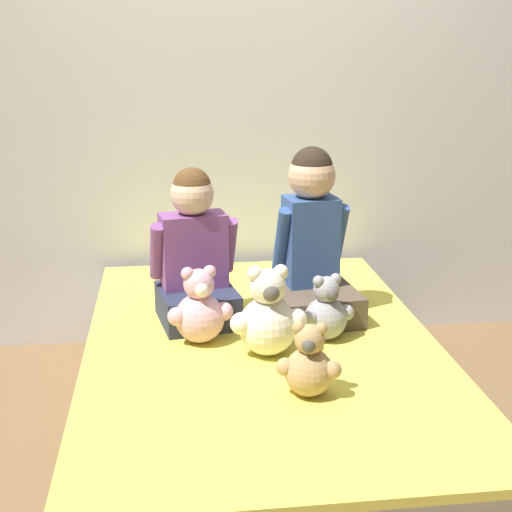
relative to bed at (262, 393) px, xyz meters
name	(u,v)px	position (x,y,z in m)	size (l,w,h in m)	color
ground_plane	(262,442)	(0.00, 0.00, -0.21)	(14.00, 14.00, 0.00)	brown
wall_behind_bed	(233,95)	(0.00, 1.10, 1.04)	(8.00, 0.06, 2.50)	silver
bed	(262,393)	(0.00, 0.00, 0.00)	(1.32, 1.99, 0.43)	#997F60
child_on_left	(195,257)	(-0.23, 0.26, 0.48)	(0.36, 0.36, 0.61)	#282D47
child_on_right	(312,245)	(0.24, 0.26, 0.51)	(0.36, 0.42, 0.68)	brown
teddy_bear_held_by_left_child	(200,310)	(-0.23, 0.03, 0.34)	(0.24, 0.18, 0.29)	#DBA3B2
teddy_bear_held_by_right_child	(326,312)	(0.24, -0.01, 0.32)	(0.21, 0.16, 0.26)	#939399
teddy_bear_between_children	(268,317)	(0.01, -0.11, 0.36)	(0.28, 0.21, 0.33)	silver
teddy_bear_at_foot_of_bed	(309,365)	(0.09, -0.43, 0.32)	(0.20, 0.16, 0.25)	tan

